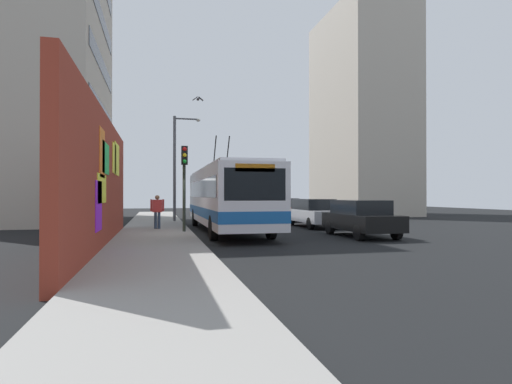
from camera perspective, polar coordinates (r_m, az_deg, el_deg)
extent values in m
plane|color=black|center=(18.89, -8.59, -5.88)|extent=(80.00, 80.00, 0.00)
cube|color=gray|center=(18.82, -13.48, -5.66)|extent=(48.00, 3.20, 0.15)
cube|color=maroon|center=(15.03, -20.17, 1.31)|extent=(14.35, 0.30, 4.49)
cube|color=green|center=(14.59, -19.75, 4.34)|extent=(1.88, 0.02, 1.02)
cube|color=yellow|center=(13.60, -20.21, 0.43)|extent=(2.06, 0.02, 0.88)
cube|color=yellow|center=(17.44, -18.71, 4.35)|extent=(1.26, 0.02, 1.17)
cube|color=yellow|center=(18.58, -18.38, 4.23)|extent=(2.04, 0.02, 1.33)
cube|color=#8C19D8|center=(12.88, -20.60, -1.78)|extent=(1.30, 0.02, 1.45)
cube|color=orange|center=(13.69, -20.18, 4.99)|extent=(1.19, 0.02, 1.49)
cube|color=#B2A899|center=(32.80, -27.23, 14.05)|extent=(13.84, 7.83, 19.94)
cube|color=black|center=(31.17, -20.21, 4.39)|extent=(11.76, 0.04, 1.10)
cube|color=black|center=(31.60, -20.19, 10.18)|extent=(11.76, 0.04, 1.10)
cube|color=black|center=(32.34, -20.18, 15.77)|extent=(11.76, 0.04, 1.10)
cube|color=black|center=(33.37, -20.16, 21.05)|extent=(11.76, 0.04, 1.10)
cube|color=#B2A899|center=(40.98, 14.06, 10.28)|extent=(10.92, 6.13, 18.80)
cube|color=black|center=(41.87, 17.83, 3.16)|extent=(9.28, 0.04, 1.10)
cube|color=black|center=(42.19, 17.82, 7.50)|extent=(9.28, 0.04, 1.10)
cube|color=black|center=(42.74, 17.81, 11.75)|extent=(9.28, 0.04, 1.10)
cube|color=black|center=(43.53, 17.80, 15.88)|extent=(9.28, 0.04, 1.10)
cube|color=silver|center=(20.75, -4.03, -0.61)|extent=(12.39, 2.61, 2.56)
cube|color=silver|center=(20.79, -4.03, 3.08)|extent=(11.90, 2.40, 0.12)
cube|color=#1959A5|center=(20.77, -4.03, -2.62)|extent=(12.41, 2.63, 0.44)
cube|color=black|center=(14.70, -0.11, 1.05)|extent=(0.04, 2.22, 1.15)
cube|color=black|center=(20.76, -4.03, 0.45)|extent=(11.40, 2.64, 0.82)
cube|color=orange|center=(14.73, -0.12, 3.31)|extent=(0.06, 1.44, 0.28)
cylinder|color=black|center=(22.74, -3.92, 4.90)|extent=(1.43, 0.06, 2.00)
cylinder|color=black|center=(22.64, -5.68, 4.92)|extent=(1.43, 0.06, 2.00)
cylinder|color=black|center=(17.18, 2.05, -4.75)|extent=(1.00, 0.28, 1.00)
cylinder|color=black|center=(16.71, -5.84, -4.87)|extent=(1.00, 0.28, 1.00)
cylinder|color=black|center=(24.90, -2.83, -3.41)|extent=(1.00, 0.28, 1.00)
cylinder|color=black|center=(24.58, -8.27, -3.45)|extent=(1.00, 0.28, 1.00)
cube|color=black|center=(18.63, 14.08, -3.94)|extent=(4.28, 1.85, 0.66)
cube|color=black|center=(18.67, 13.96, -2.00)|extent=(2.57, 1.67, 0.60)
cylinder|color=black|center=(17.83, 18.56, -5.15)|extent=(0.64, 0.22, 0.64)
cylinder|color=black|center=(17.02, 13.81, -5.39)|extent=(0.64, 0.22, 0.64)
cylinder|color=black|center=(20.28, 14.31, -4.59)|extent=(0.64, 0.22, 0.64)
cylinder|color=black|center=(19.57, 10.01, -4.75)|extent=(0.64, 0.22, 0.64)
cube|color=#B7B7BC|center=(23.73, 7.82, -3.19)|extent=(4.85, 1.78, 0.66)
cube|color=black|center=(23.80, 7.73, -1.67)|extent=(2.91, 1.60, 0.60)
cylinder|color=black|center=(22.59, 11.16, -4.17)|extent=(0.64, 0.22, 0.64)
cylinder|color=black|center=(21.98, 7.41, -4.27)|extent=(0.64, 0.22, 0.64)
cylinder|color=black|center=(25.53, 8.17, -3.74)|extent=(0.64, 0.22, 0.64)
cylinder|color=black|center=(24.99, 4.79, -3.81)|extent=(0.64, 0.22, 0.64)
cube|color=#B21E19|center=(29.31, 3.64, -2.67)|extent=(4.25, 1.80, 0.66)
cube|color=black|center=(29.37, 3.59, -1.43)|extent=(2.55, 1.62, 0.60)
cylinder|color=black|center=(28.24, 6.03, -3.42)|extent=(0.64, 0.22, 0.64)
cylinder|color=black|center=(27.75, 2.90, -3.48)|extent=(0.64, 0.22, 0.64)
cylinder|color=black|center=(30.89, 4.30, -3.16)|extent=(0.64, 0.22, 0.64)
cylinder|color=black|center=(30.45, 1.42, -3.21)|extent=(0.64, 0.22, 0.64)
cube|color=#38383D|center=(34.48, 1.02, -2.33)|extent=(4.94, 1.75, 0.66)
cube|color=black|center=(34.56, 0.98, -1.28)|extent=(2.96, 1.58, 0.60)
cylinder|color=black|center=(33.13, 3.02, -2.98)|extent=(0.64, 0.22, 0.64)
cylinder|color=black|center=(32.72, 0.41, -3.01)|extent=(0.64, 0.22, 0.64)
cylinder|color=black|center=(36.26, 1.56, -2.76)|extent=(0.64, 0.22, 0.64)
cylinder|color=black|center=(35.89, -0.83, -2.78)|extent=(0.64, 0.22, 0.64)
cylinder|color=#2D3F59|center=(21.18, -13.05, -3.77)|extent=(0.14, 0.14, 0.81)
cylinder|color=#2D3F59|center=(21.18, -13.50, -3.77)|extent=(0.14, 0.14, 0.81)
cube|color=#BF3333|center=(21.15, -13.27, -1.84)|extent=(0.22, 0.47, 0.61)
cylinder|color=#BF3333|center=(21.15, -12.49, -1.76)|extent=(0.09, 0.09, 0.58)
cylinder|color=#BF3333|center=(21.15, -14.05, -1.76)|extent=(0.09, 0.09, 0.58)
sphere|color=#936B4C|center=(21.14, -13.27, -0.72)|extent=(0.22, 0.22, 0.22)
cylinder|color=#2D382D|center=(19.27, -9.75, 0.45)|extent=(0.14, 0.14, 3.88)
cube|color=black|center=(19.13, -9.70, 4.93)|extent=(0.20, 0.28, 0.84)
sphere|color=red|center=(19.05, -9.68, 5.80)|extent=(0.18, 0.18, 0.18)
sphere|color=yellow|center=(19.02, -9.68, 4.96)|extent=(0.18, 0.18, 0.18)
sphere|color=green|center=(19.00, -9.68, 4.12)|extent=(0.18, 0.18, 0.18)
cylinder|color=#4C4C51|center=(27.21, -11.01, 3.16)|extent=(0.18, 0.18, 6.69)
cylinder|color=#4C4C51|center=(27.63, -9.43, 9.78)|extent=(0.10, 1.50, 0.10)
ellipsoid|color=silver|center=(27.68, -7.86, 9.65)|extent=(0.44, 0.28, 0.20)
ellipsoid|color=#47474C|center=(20.91, -7.89, 12.37)|extent=(0.32, 0.14, 0.12)
cube|color=#47474C|center=(20.93, -7.50, 12.44)|extent=(0.20, 0.24, 0.18)
cube|color=#47474C|center=(20.91, -8.28, 12.46)|extent=(0.20, 0.24, 0.18)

